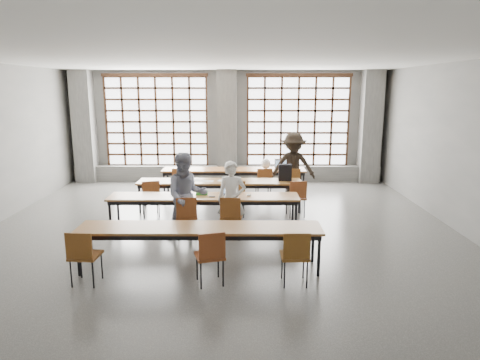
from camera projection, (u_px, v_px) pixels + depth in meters
name	position (u px, v px, depth m)	size (l,w,h in m)	color
floor	(219.00, 236.00, 8.70)	(11.00, 11.00, 0.00)	#4F4E4C
ceiling	(217.00, 58.00, 7.96)	(11.00, 11.00, 0.00)	silver
wall_back	(227.00, 126.00, 13.70)	(10.00, 10.00, 0.00)	#5F5F5C
wall_front	(175.00, 267.00, 2.95)	(10.00, 10.00, 0.00)	#5F5F5C
wall_right	(475.00, 151.00, 8.31)	(11.00, 11.00, 0.00)	#5F5F5C
column_left	(84.00, 127.00, 13.44)	(0.60, 0.55, 3.50)	#51514F
column_mid	(227.00, 127.00, 13.43)	(0.60, 0.55, 3.50)	#51514F
column_right	(370.00, 127.00, 13.41)	(0.60, 0.55, 3.50)	#51514F
window_left	(157.00, 122.00, 13.60)	(3.32, 0.12, 3.00)	white
window_right	(298.00, 122.00, 13.58)	(3.32, 0.12, 3.00)	white
sill_ledge	(227.00, 173.00, 13.82)	(9.80, 0.35, 0.50)	#51514F
desk_row_a	(234.00, 171.00, 11.99)	(4.00, 0.70, 0.73)	brown
desk_row_b	(220.00, 183.00, 10.49)	(4.00, 0.70, 0.73)	brown
desk_row_c	(204.00, 199.00, 9.03)	(4.00, 0.70, 0.73)	brown
desk_row_d	(200.00, 231.00, 7.02)	(4.00, 0.70, 0.73)	brown
chair_back_left	(181.00, 180.00, 11.41)	(0.46, 0.46, 0.88)	brown
chair_back_mid	(264.00, 181.00, 11.40)	(0.47, 0.48, 0.88)	brown
chair_back_right	(293.00, 181.00, 11.40)	(0.49, 0.49, 0.88)	brown
chair_mid_left	(151.00, 195.00, 9.91)	(0.53, 0.53, 0.88)	maroon
chair_mid_centre	(236.00, 195.00, 9.90)	(0.46, 0.46, 0.88)	brown
chair_mid_right	(297.00, 195.00, 9.89)	(0.48, 0.48, 0.88)	brown
chair_front_left	(187.00, 213.00, 8.44)	(0.47, 0.48, 0.88)	brown
chair_front_right	(231.00, 213.00, 8.44)	(0.46, 0.47, 0.88)	brown
chair_near_left	(83.00, 252.00, 6.44)	(0.45, 0.45, 0.88)	brown
chair_near_mid	(211.00, 252.00, 6.44)	(0.52, 0.52, 0.88)	brown
chair_near_right	(295.00, 252.00, 6.43)	(0.43, 0.43, 0.88)	brown
student_male	(232.00, 200.00, 8.51)	(0.57, 0.37, 1.55)	white
student_female	(186.00, 196.00, 8.50)	(0.84, 0.65, 1.72)	#181F48
student_back	(293.00, 166.00, 11.45)	(1.16, 0.67, 1.80)	black
laptop_front	(230.00, 192.00, 9.11)	(0.36, 0.31, 0.26)	#B1B1B6
laptop_back	(281.00, 166.00, 12.07)	(0.39, 0.34, 0.26)	#AAAAAE
mouse	(249.00, 195.00, 8.99)	(0.10, 0.06, 0.04)	white
green_box	(202.00, 193.00, 9.08)	(0.25, 0.09, 0.09)	#31882C
phone	(212.00, 197.00, 8.92)	(0.13, 0.06, 0.01)	black
paper_sheet_a	(196.00, 180.00, 10.52)	(0.30, 0.21, 0.00)	white
paper_sheet_b	(207.00, 181.00, 10.42)	(0.30, 0.21, 0.00)	silver
paper_sheet_c	(224.00, 181.00, 10.47)	(0.30, 0.21, 0.00)	silver
backpack	(285.00, 172.00, 10.47)	(0.32, 0.20, 0.40)	black
plastic_bag	(266.00, 164.00, 11.99)	(0.26, 0.21, 0.29)	white
red_pouch	(85.00, 252.00, 6.53)	(0.20, 0.08, 0.06)	#A51415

